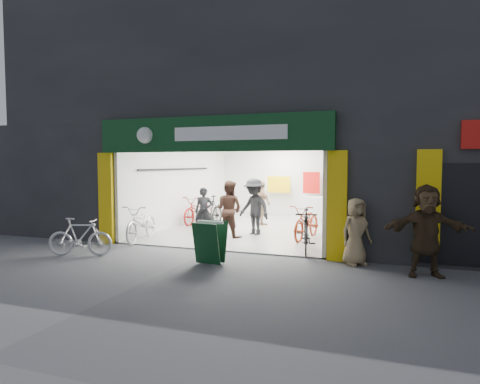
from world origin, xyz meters
The scene contains 17 objects.
ground centered at (0.00, 0.00, 0.00)m, with size 60.00×60.00×0.00m, color #56565B.
building centered at (0.91, 4.99, 4.31)m, with size 17.00×10.27×8.00m.
bike_left_front centered at (-2.50, 0.60, 0.54)m, with size 0.72×2.06×1.08m, color silver.
bike_left_midfront centered at (-1.80, 3.89, 0.57)m, with size 0.53×1.88×1.13m, color black.
bike_left_midback centered at (-2.47, 4.36, 0.53)m, with size 0.71×2.03×1.07m, color maroon.
bike_left_back centered at (-2.05, 4.31, 0.51)m, with size 0.48×1.68×1.01m, color #B1B0B5.
bike_right_front centered at (2.38, 0.65, 0.56)m, with size 0.52×1.86×1.12m, color black.
bike_right_mid centered at (2.04, 2.51, 0.53)m, with size 0.71×2.03×1.07m, color maroon.
bike_right_back centered at (2.50, 5.47, 0.56)m, with size 0.53×1.86×1.12m, color #BBBAC0.
parked_bike centered at (-2.80, -1.69, 0.48)m, with size 0.45×1.59×0.96m, color silver.
customer_a centered at (-1.20, 2.12, 0.77)m, with size 0.56×0.37×1.54m, color black.
customer_b centered at (-0.28, 1.99, 0.89)m, with size 0.86×0.67×1.77m, color #341F17.
customer_c centered at (0.32, 2.64, 0.91)m, with size 1.18×0.68×1.82m, color black.
customer_d centered at (-0.10, 4.76, 0.83)m, with size 0.98×0.41×1.66m, color #987458.
pedestrian_near centered at (3.71, -0.30, 0.76)m, with size 0.74×0.48×1.52m, color #947B56.
pedestrian_far centered at (5.13, -0.84, 0.94)m, with size 1.74×0.55×1.88m, color #3E2C1C.
sandwich_board centered at (0.59, -1.37, 0.53)m, with size 0.67×0.68×0.96m.
Camera 1 is at (4.54, -10.17, 2.29)m, focal length 32.00 mm.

